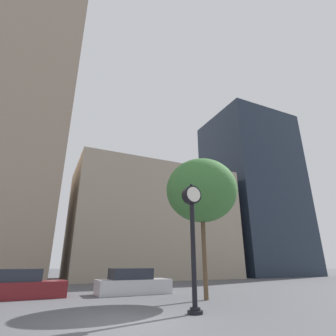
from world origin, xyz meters
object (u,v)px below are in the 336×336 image
at_px(street_clock, 193,228).
at_px(car_silver, 133,283).
at_px(car_maroon, 17,286).
at_px(bare_tree, 201,190).

xyz_separation_m(street_clock, car_silver, (-0.06, 7.36, -2.48)).
height_order(street_clock, car_silver, street_clock).
bearing_deg(street_clock, car_silver, 90.47).
bearing_deg(car_silver, street_clock, -90.77).
xyz_separation_m(car_maroon, car_silver, (6.26, -0.42, -0.00)).
relative_size(street_clock, car_silver, 1.11).
relative_size(car_maroon, bare_tree, 0.64).
distance_m(street_clock, bare_tree, 4.80).
bearing_deg(bare_tree, car_silver, 121.38).
relative_size(street_clock, car_maroon, 1.02).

